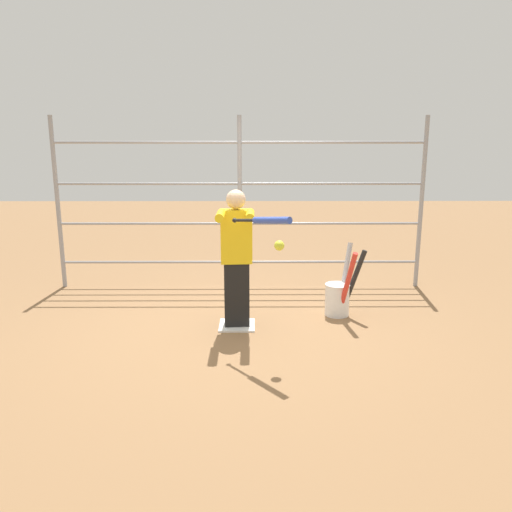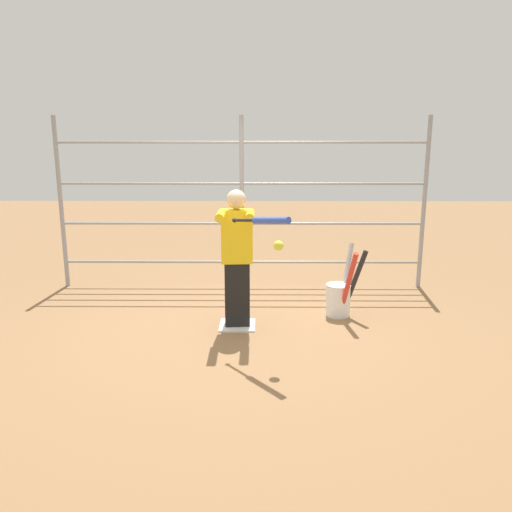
# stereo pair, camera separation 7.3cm
# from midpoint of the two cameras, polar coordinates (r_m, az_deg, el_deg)

# --- Properties ---
(ground_plane) EXTENTS (24.00, 24.00, 0.00)m
(ground_plane) POSITION_cam_midpoint_polar(r_m,az_deg,el_deg) (5.73, -2.55, -8.01)
(ground_plane) COLOR olive
(home_plate) EXTENTS (0.40, 0.40, 0.02)m
(home_plate) POSITION_cam_midpoint_polar(r_m,az_deg,el_deg) (5.73, -2.55, -7.91)
(home_plate) COLOR white
(home_plate) RESTS_ON ground
(fence_backstop) EXTENTS (5.14, 0.06, 2.39)m
(fence_backstop) POSITION_cam_midpoint_polar(r_m,az_deg,el_deg) (7.00, -2.15, 5.98)
(fence_backstop) COLOR #939399
(fence_backstop) RESTS_ON ground
(batter) EXTENTS (0.40, 0.53, 1.55)m
(batter) POSITION_cam_midpoint_polar(r_m,az_deg,el_deg) (5.47, -2.65, 0.14)
(batter) COLOR black
(batter) RESTS_ON ground
(baseball_bat_swinging) EXTENTS (0.56, 0.64, 0.15)m
(baseball_bat_swinging) POSITION_cam_midpoint_polar(r_m,az_deg,el_deg) (4.63, 0.77, 4.10)
(baseball_bat_swinging) COLOR black
(softball_in_flight) EXTENTS (0.10, 0.10, 0.10)m
(softball_in_flight) POSITION_cam_midpoint_polar(r_m,az_deg,el_deg) (4.65, 2.23, 1.20)
(softball_in_flight) COLOR yellow
(bat_bucket) EXTENTS (0.48, 0.62, 0.86)m
(bat_bucket) POSITION_cam_midpoint_polar(r_m,az_deg,el_deg) (6.07, 9.17, -4.47)
(bat_bucket) COLOR white
(bat_bucket) RESTS_ON ground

